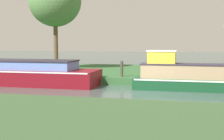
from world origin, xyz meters
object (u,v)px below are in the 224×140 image
at_px(forest_barge, 223,78).
at_px(mooring_post_far, 21,69).
at_px(maroon_narrowboat, 11,74).
at_px(willow_tree_left, 55,1).
at_px(mooring_post_near, 122,69).

relative_size(forest_barge, mooring_post_far, 16.98).
bearing_deg(maroon_narrowboat, forest_barge, 0.00).
height_order(willow_tree_left, mooring_post_near, willow_tree_left).
xyz_separation_m(forest_barge, mooring_post_far, (-11.47, 1.48, 0.07)).
xyz_separation_m(maroon_narrowboat, mooring_post_near, (6.01, 1.48, 0.25)).
xyz_separation_m(willow_tree_left, mooring_post_near, (5.56, -3.74, -4.37)).
distance_m(maroon_narrowboat, willow_tree_left, 6.99).
height_order(forest_barge, mooring_post_far, forest_barge).
bearing_deg(willow_tree_left, mooring_post_near, -33.95).
xyz_separation_m(maroon_narrowboat, willow_tree_left, (0.44, 5.22, 4.62)).
height_order(maroon_narrowboat, mooring_post_far, maroon_narrowboat).
bearing_deg(forest_barge, mooring_post_near, 164.23).
distance_m(forest_barge, willow_tree_left, 12.85).
distance_m(maroon_narrowboat, mooring_post_near, 6.19).
bearing_deg(mooring_post_near, maroon_narrowboat, -166.16).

